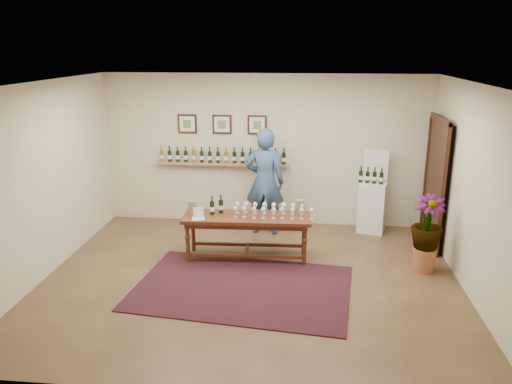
# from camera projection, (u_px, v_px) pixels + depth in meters

# --- Properties ---
(ground) EXTENTS (6.00, 6.00, 0.00)m
(ground) POSITION_uv_depth(u_px,v_px,m) (250.00, 280.00, 7.25)
(ground) COLOR #4D3622
(ground) RESTS_ON ground
(room_shell) EXTENTS (6.00, 6.00, 6.00)m
(room_shell) POSITION_uv_depth(u_px,v_px,m) (386.00, 177.00, 8.49)
(room_shell) COLOR beige
(room_shell) RESTS_ON ground
(rug) EXTENTS (3.17, 2.30, 0.02)m
(rug) POSITION_uv_depth(u_px,v_px,m) (242.00, 287.00, 7.01)
(rug) COLOR #4F180E
(rug) RESTS_ON ground
(tasting_table) EXTENTS (2.02, 0.71, 0.71)m
(tasting_table) POSITION_uv_depth(u_px,v_px,m) (247.00, 222.00, 7.84)
(tasting_table) COLOR #462511
(tasting_table) RESTS_ON ground
(table_glasses) EXTENTS (1.37, 0.34, 0.19)m
(table_glasses) POSITION_uv_depth(u_px,v_px,m) (269.00, 210.00, 7.79)
(table_glasses) COLOR silver
(table_glasses) RESTS_ON tasting_table
(table_bottles) EXTENTS (0.30, 0.18, 0.32)m
(table_bottles) POSITION_uv_depth(u_px,v_px,m) (217.00, 204.00, 7.88)
(table_bottles) COLOR black
(table_bottles) RESTS_ON tasting_table
(pitcher_left) EXTENTS (0.16, 0.16, 0.21)m
(pitcher_left) POSITION_uv_depth(u_px,v_px,m) (192.00, 207.00, 7.88)
(pitcher_left) COLOR olive
(pitcher_left) RESTS_ON tasting_table
(pitcher_right) EXTENTS (0.15, 0.15, 0.23)m
(pitcher_right) POSITION_uv_depth(u_px,v_px,m) (300.00, 207.00, 7.89)
(pitcher_right) COLOR olive
(pitcher_right) RESTS_ON tasting_table
(menu_card) EXTENTS (0.22, 0.18, 0.18)m
(menu_card) POSITION_uv_depth(u_px,v_px,m) (198.00, 213.00, 7.67)
(menu_card) COLOR white
(menu_card) RESTS_ON tasting_table
(display_pedestal) EXTENTS (0.56, 0.56, 0.92)m
(display_pedestal) POSITION_uv_depth(u_px,v_px,m) (372.00, 207.00, 9.04)
(display_pedestal) COLOR white
(display_pedestal) RESTS_ON ground
(pedestal_bottles) EXTENTS (0.34, 0.17, 0.33)m
(pedestal_bottles) POSITION_uv_depth(u_px,v_px,m) (371.00, 174.00, 8.81)
(pedestal_bottles) COLOR black
(pedestal_bottles) RESTS_ON display_pedestal
(info_sign) EXTENTS (0.43, 0.13, 0.60)m
(info_sign) POSITION_uv_depth(u_px,v_px,m) (376.00, 165.00, 8.93)
(info_sign) COLOR white
(info_sign) RESTS_ON display_pedestal
(potted_plant) EXTENTS (0.58, 0.58, 1.03)m
(potted_plant) POSITION_uv_depth(u_px,v_px,m) (426.00, 234.00, 7.36)
(potted_plant) COLOR #A25C36
(potted_plant) RESTS_ON ground
(person) EXTENTS (0.73, 0.52, 1.91)m
(person) POSITION_uv_depth(u_px,v_px,m) (265.00, 182.00, 8.82)
(person) COLOR #325178
(person) RESTS_ON ground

